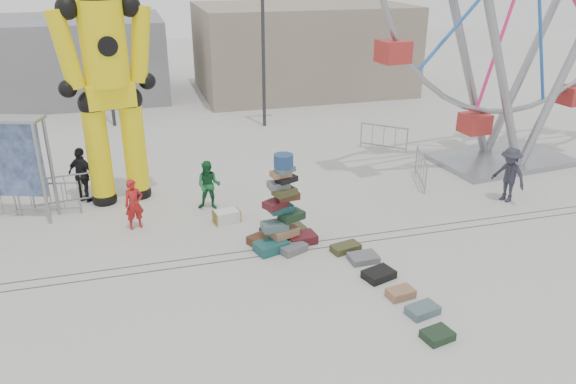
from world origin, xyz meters
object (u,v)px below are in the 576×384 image
object	(u,v)px
steamer_trunk	(227,216)
barricade_dummy_b	(47,198)
barricade_dummy_c	(66,190)
pedestrian_black	(83,175)
lamp_post_left	(105,30)
lamp_post_right	(265,30)
pedestrian_grey	(509,175)
pedestrian_red	(134,204)
crash_test_dummy	(108,78)
suitcase_tower	(282,220)
barricade_wheel_front	(421,169)
barricade_wheel_back	(384,137)
pedestrian_green	(209,185)

from	to	relation	value
steamer_trunk	barricade_dummy_b	world-z (taller)	barricade_dummy_b
steamer_trunk	barricade_dummy_b	xyz separation A→B (m)	(-5.37, 2.11, 0.37)
barricade_dummy_c	pedestrian_black	world-z (taller)	pedestrian_black
lamp_post_left	pedestrian_black	xyz separation A→B (m)	(-0.99, -9.14, -3.54)
barricade_dummy_b	lamp_post_left	bearing A→B (deg)	89.65
lamp_post_right	barricade_dummy_b	world-z (taller)	lamp_post_right
pedestrian_grey	pedestrian_red	bearing A→B (deg)	-115.23
barricade_dummy_c	pedestrian_black	size ratio (longest dim) A/B	1.06
crash_test_dummy	pedestrian_red	distance (m)	4.11
steamer_trunk	pedestrian_red	distance (m)	2.80
suitcase_tower	barricade_wheel_front	distance (m)	6.78
lamp_post_right	steamer_trunk	distance (m)	11.50
barricade_wheel_front	pedestrian_red	size ratio (longest dim) A/B	1.28
barricade_wheel_back	pedestrian_red	world-z (taller)	pedestrian_red
barricade_dummy_b	barricade_wheel_front	bearing A→B (deg)	7.71
steamer_trunk	pedestrian_red	size ratio (longest dim) A/B	0.51
lamp_post_right	pedestrian_black	distance (m)	11.28
suitcase_tower	barricade_dummy_b	xyz separation A→B (m)	(-6.66, 3.96, -0.21)
barricade_dummy_c	barricade_wheel_front	distance (m)	12.23
steamer_trunk	barricade_wheel_front	bearing A→B (deg)	0.60
pedestrian_grey	suitcase_tower	bearing A→B (deg)	-102.65
barricade_wheel_front	barricade_wheel_back	distance (m)	3.82
barricade_dummy_b	barricade_wheel_back	world-z (taller)	same
barricade_dummy_c	pedestrian_green	world-z (taller)	pedestrian_green
lamp_post_left	barricade_wheel_front	xyz separation A→B (m)	(10.60, -10.73, -3.93)
suitcase_tower	pedestrian_grey	bearing A→B (deg)	-7.94
steamer_trunk	barricade_dummy_b	bearing A→B (deg)	149.28
crash_test_dummy	pedestrian_red	world-z (taller)	crash_test_dummy
barricade_wheel_back	pedestrian_green	bearing A→B (deg)	-111.62
suitcase_tower	barricade_dummy_b	bearing A→B (deg)	134.83
steamer_trunk	pedestrian_red	xyz separation A→B (m)	(-2.71, 0.35, 0.59)
suitcase_tower	pedestrian_green	xyz separation A→B (m)	(-1.64, 2.99, 0.05)
pedestrian_black	pedestrian_red	bearing A→B (deg)	159.14
pedestrian_red	barricade_dummy_c	bearing A→B (deg)	118.91
lamp_post_right	pedestrian_green	distance (m)	10.41
barricade_dummy_b	barricade_dummy_c	bearing A→B (deg)	56.56
crash_test_dummy	pedestrian_green	distance (m)	4.58
lamp_post_right	crash_test_dummy	world-z (taller)	lamp_post_right
steamer_trunk	barricade_wheel_front	size ratio (longest dim) A/B	0.40
lamp_post_right	steamer_trunk	bearing A→B (deg)	-110.35
pedestrian_red	lamp_post_right	bearing A→B (deg)	42.23
barricade_wheel_front	pedestrian_grey	xyz separation A→B (m)	(2.02, -2.21, 0.39)
barricade_wheel_front	suitcase_tower	bearing A→B (deg)	135.90
pedestrian_red	suitcase_tower	bearing A→B (deg)	-42.90
barricade_dummy_b	barricade_dummy_c	size ratio (longest dim) A/B	1.00
lamp_post_right	barricade_dummy_b	size ratio (longest dim) A/B	4.00
steamer_trunk	barricade_dummy_b	distance (m)	5.78
steamer_trunk	pedestrian_black	size ratio (longest dim) A/B	0.42
crash_test_dummy	barricade_dummy_b	world-z (taller)	crash_test_dummy
lamp_post_right	steamer_trunk	xyz separation A→B (m)	(-3.71, -10.00, -4.30)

